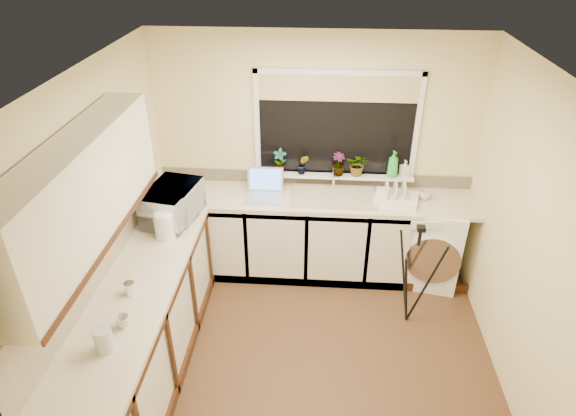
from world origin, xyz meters
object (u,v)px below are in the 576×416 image
Objects in this scene: tripod at (413,276)px; glass_jug at (103,339)px; soap_bottle_green at (393,164)px; soap_bottle_clear at (405,168)px; washing_machine at (427,240)px; cup_back at (425,195)px; plant_c at (338,164)px; cup_left at (122,322)px; laptop at (265,189)px; plant_b at (303,164)px; steel_jar at (130,288)px; microwave at (173,203)px; kettle at (165,226)px; plant_d at (358,164)px; dish_rack at (396,199)px; plant_a at (280,161)px.

glass_jug reaches higher than tripod.
soap_bottle_clear is at bearing 4.90° from soap_bottle_green.
cup_back is at bearing 159.28° from washing_machine.
cup_left is (-1.48, -2.09, -0.22)m from plant_c.
laptop is 3.76× the size of cup_left.
plant_b reaches higher than tripod.
microwave is (0.04, 1.06, 0.11)m from steel_jar.
kettle is at bearing -154.72° from soap_bottle_clear.
glass_jug is 1.70× the size of steel_jar.
soap_bottle_clear reaches higher than cup_back.
plant_d is at bearing 172.91° from washing_machine.
dish_rack is 0.51m from plant_d.
steel_jar is at bearing -138.26° from washing_machine.
soap_bottle_green is at bearing 9.98° from laptop.
steel_jar is (-2.49, -1.54, 0.51)m from washing_machine.
kettle reaches higher than cup_left.
laptop is at bearing 45.74° from kettle.
steel_jar is 2.88m from cup_back.
glass_jug is at bearing -126.58° from plant_d.
laptop is 2.03m from cup_left.
plant_d is (-0.38, 0.25, 0.24)m from dish_rack.
soap_bottle_clear is (2.16, 1.02, 0.12)m from kettle.
glass_jug is 2.50m from plant_a.
washing_machine is 0.61m from dish_rack.
tripod is (2.19, 0.08, -0.49)m from kettle.
washing_machine is 8.60× the size of steel_jar.
soap_bottle_green is 0.13m from soap_bottle_clear.
tripod is at bearing 28.35° from cup_left.
cup_back is at bearing -15.08° from plant_d.
steel_jar is 2.84m from soap_bottle_clear.
plant_a reaches higher than plant_d.
microwave reaches higher than glass_jug.
plant_c is at bearing 168.77° from cup_back.
kettle is 0.56× the size of dish_rack.
soap_bottle_green is at bearing 160.59° from washing_machine.
glass_jug is at bearing -90.98° from kettle.
glass_jug is at bearing -110.51° from laptop.
cup_left is at bearing -112.99° from plant_a.
cup_back is at bearing 79.28° from tripod.
cup_back is (0.20, -0.19, -0.20)m from soap_bottle_clear.
tripod is (0.12, -0.69, -0.40)m from dish_rack.
cup_left is (-2.17, -1.17, 0.42)m from tripod.
laptop is 1.58m from cup_back.
tripod reaches higher than dish_rack.
plant_d is at bearing 179.57° from soap_bottle_green.
soap_bottle_clear is (2.18, 2.32, 0.15)m from glass_jug.
glass_jug is (-0.80, -2.09, 0.02)m from laptop.
plant_d is 2.49× the size of cup_left.
soap_bottle_green is (2.09, 1.77, 0.24)m from steel_jar.
plant_a is (-1.53, 0.23, 0.73)m from washing_machine.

